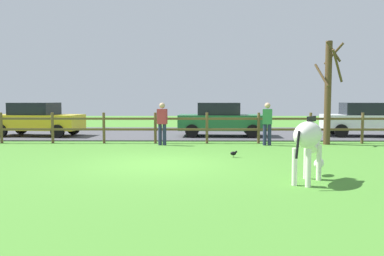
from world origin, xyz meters
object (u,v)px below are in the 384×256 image
bare_tree (328,89)px  zebra (309,139)px  parked_car_yellow (37,119)px  parked_car_white (366,119)px  parked_car_green (221,119)px  crow_on_grass (234,153)px  visitor_left_of_tree (162,122)px  visitor_right_of_tree (267,122)px

bare_tree → zebra: size_ratio=2.36×
parked_car_yellow → parked_car_white: size_ratio=0.99×
zebra → parked_car_green: (-1.22, 9.75, -0.08)m
crow_on_grass → visitor_left_of_tree: 4.01m
bare_tree → parked_car_green: bearing=144.3°
zebra → parked_car_green: bearing=97.2°
bare_tree → parked_car_white: size_ratio=0.96×
parked_car_green → visitor_right_of_tree: visitor_right_of_tree is taller
parked_car_yellow → parked_car_green: bearing=-0.3°
bare_tree → parked_car_green: (-3.97, 2.85, -1.31)m
bare_tree → visitor_left_of_tree: size_ratio=2.45×
zebra → visitor_left_of_tree: size_ratio=1.04×
bare_tree → parked_car_white: 4.23m
zebra → visitor_right_of_tree: size_ratio=1.04×
parked_car_yellow → visitor_right_of_tree: (10.17, -3.23, 0.06)m
parked_car_green → visitor_right_of_tree: size_ratio=2.49×
parked_car_green → crow_on_grass: bearing=-90.3°
parked_car_white → visitor_left_of_tree: 9.78m
parked_car_green → parked_car_white: (6.76, 0.05, 0.00)m
parked_car_white → parked_car_yellow: bearing=-180.0°
crow_on_grass → parked_car_yellow: (-8.59, 6.29, 0.72)m
parked_car_white → crow_on_grass: bearing=-137.2°
zebra → crow_on_grass: size_ratio=7.90×
zebra → parked_car_green: parked_car_green is taller
crow_on_grass → visitor_right_of_tree: visitor_right_of_tree is taller
parked_car_white → visitor_left_of_tree: size_ratio=2.55×
parked_car_green → bare_tree: bearing=-35.7°
parked_car_yellow → visitor_left_of_tree: bearing=-27.6°
visitor_right_of_tree → crow_on_grass: bearing=-117.4°
parked_car_green → parked_car_yellow: 8.62m
parked_car_white → visitor_right_of_tree: 6.13m
crow_on_grass → visitor_left_of_tree: visitor_left_of_tree is taller
parked_car_green → parked_car_white: same height
bare_tree → parked_car_green: size_ratio=0.98×
parked_car_green → parked_car_white: size_ratio=0.98×
parked_car_green → visitor_right_of_tree: (1.56, -3.18, 0.06)m
zebra → bare_tree: bearing=68.3°
zebra → crow_on_grass: 3.81m
parked_car_yellow → parked_car_white: 15.38m
parked_car_green → parked_car_white: bearing=0.4°
bare_tree → parked_car_yellow: size_ratio=0.97×
bare_tree → parked_car_yellow: 12.98m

